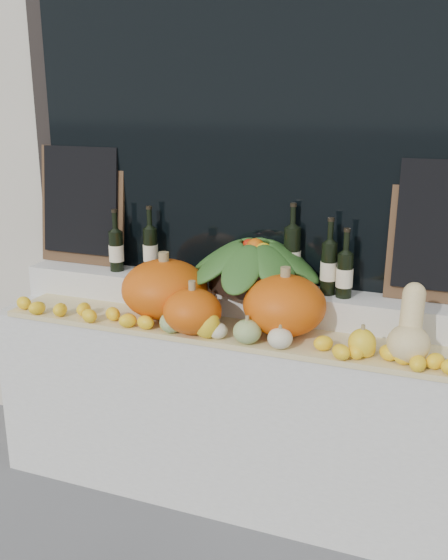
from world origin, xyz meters
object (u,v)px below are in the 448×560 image
at_px(pumpkin_right, 284,305).
at_px(butternut_squash, 410,332).
at_px(pumpkin_left, 165,289).
at_px(produce_bowl, 255,262).
at_px(wine_bottle_tall, 292,256).

relative_size(pumpkin_right, butternut_squash, 1.21).
height_order(pumpkin_left, produce_bowl, produce_bowl).
xyz_separation_m(butternut_squash, wine_bottle_tall, (-0.58, 0.36, 0.16)).
height_order(produce_bowl, wine_bottle_tall, wine_bottle_tall).
bearing_deg(butternut_squash, pumpkin_right, 170.12).
relative_size(produce_bowl, wine_bottle_tall, 1.69).
bearing_deg(pumpkin_right, butternut_squash, -9.88).
distance_m(pumpkin_left, butternut_squash, 1.13).
height_order(pumpkin_right, butternut_squash, butternut_squash).
bearing_deg(produce_bowl, pumpkin_right, -45.82).
bearing_deg(wine_bottle_tall, butternut_squash, -31.91).
bearing_deg(pumpkin_left, produce_bowl, 28.35).
xyz_separation_m(pumpkin_right, butternut_squash, (0.54, -0.09, -0.01)).
bearing_deg(wine_bottle_tall, pumpkin_right, -80.63).
relative_size(pumpkin_right, wine_bottle_tall, 0.91).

